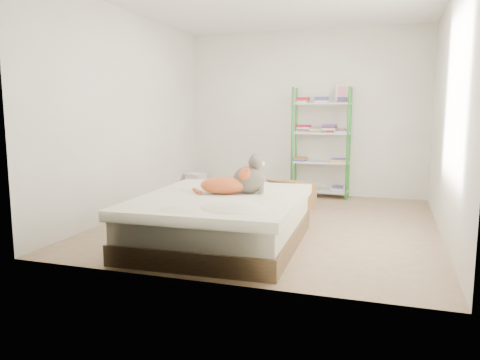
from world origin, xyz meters
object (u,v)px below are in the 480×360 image
at_px(bed, 222,220).
at_px(grey_cat, 249,174).
at_px(shelf_unit, 321,141).
at_px(cardboard_box, 293,195).
at_px(orange_cat, 223,183).
at_px(white_bin, 196,183).

distance_m(bed, grey_cat, 0.55).
xyz_separation_m(shelf_unit, cardboard_box, (-0.24, -0.97, -0.69)).
xyz_separation_m(orange_cat, shelf_unit, (0.59, 2.83, 0.26)).
bearing_deg(shelf_unit, grey_cat, -97.34).
relative_size(bed, grey_cat, 4.95).
distance_m(orange_cat, grey_cat, 0.28).
relative_size(orange_cat, grey_cat, 1.37).
distance_m(shelf_unit, cardboard_box, 1.22).
bearing_deg(orange_cat, cardboard_box, 64.48).
bearing_deg(orange_cat, shelf_unit, 63.43).
relative_size(orange_cat, white_bin, 1.54).
xyz_separation_m(bed, cardboard_box, (0.33, 1.96, -0.07)).
bearing_deg(shelf_unit, bed, -101.03).
height_order(bed, grey_cat, grey_cat).
height_order(shelf_unit, white_bin, shelf_unit).
distance_m(grey_cat, shelf_unit, 2.74).
bearing_deg(orange_cat, white_bin, 104.23).
relative_size(bed, orange_cat, 3.62).
xyz_separation_m(bed, white_bin, (-1.38, 2.57, -0.08)).
relative_size(grey_cat, white_bin, 1.12).
relative_size(grey_cat, shelf_unit, 0.23).
bearing_deg(shelf_unit, orange_cat, -101.76).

